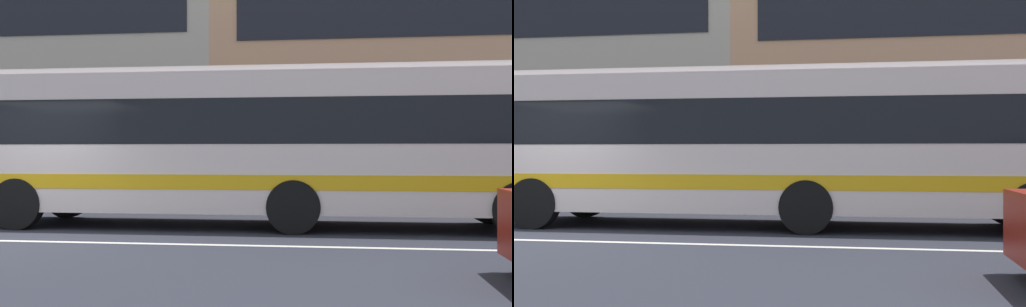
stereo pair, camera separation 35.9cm
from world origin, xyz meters
TOP-DOWN VIEW (x-y plane):
  - ground_plane at (0.00, 0.00)m, footprint 160.00×160.00m
  - lane_centre_line at (0.00, 0.00)m, footprint 60.00×0.16m
  - apartment_block_left at (-7.77, 14.79)m, footprint 18.38×9.31m
  - transit_bus at (4.11, 2.69)m, footprint 11.41×2.57m

SIDE VIEW (x-z plane):
  - ground_plane at x=0.00m, z-range 0.00..0.00m
  - lane_centre_line at x=0.00m, z-range 0.00..0.01m
  - transit_bus at x=4.11m, z-range 0.16..3.31m
  - apartment_block_left at x=-7.77m, z-range 0.00..11.36m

